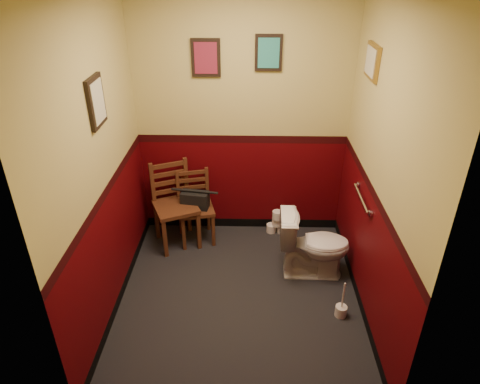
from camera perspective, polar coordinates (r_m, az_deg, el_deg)
floor at (r=4.13m, az=-0.08°, el=-13.92°), size 2.20×2.40×0.00m
wall_back at (r=4.47m, az=0.29°, el=9.93°), size 2.20×0.00×2.70m
wall_front at (r=2.34m, az=-0.86°, el=-9.94°), size 2.20×0.00×2.70m
wall_left at (r=3.56m, az=-18.14°, el=3.15°), size 0.00×2.40×2.70m
wall_right at (r=3.51m, az=18.19°, el=2.78°), size 0.00×2.40×2.70m
grab_bar at (r=3.89m, az=15.94°, el=-0.82°), size 0.05×0.56×0.06m
framed_print_back_a at (r=4.30m, az=-4.58°, el=17.40°), size 0.28×0.04×0.36m
framed_print_back_b at (r=4.28m, az=3.84°, el=18.04°), size 0.26×0.04×0.34m
framed_print_left at (r=3.46m, az=-18.60°, el=11.34°), size 0.04×0.30×0.38m
framed_print_right at (r=3.83m, az=17.21°, el=16.30°), size 0.04×0.34×0.28m
toilet at (r=4.26m, az=9.85°, el=-7.00°), size 0.70×0.40×0.68m
toilet_brush at (r=4.03m, az=13.31°, el=-15.10°), size 0.10×0.10×0.37m
chair_left at (r=4.64m, az=-8.71°, el=-1.73°), size 0.57×0.57×0.92m
chair_right at (r=4.70m, az=-6.00°, el=-1.98°), size 0.45×0.45×0.80m
handbag at (r=4.62m, az=-6.01°, el=-1.04°), size 0.31×0.19×0.21m
tp_stack at (r=4.92m, az=4.90°, el=-4.18°), size 0.23×0.14×0.29m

